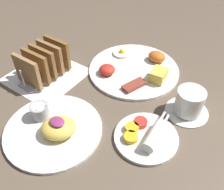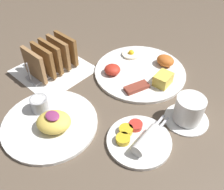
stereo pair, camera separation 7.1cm
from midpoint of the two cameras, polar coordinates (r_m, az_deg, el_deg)
ground_plane at (r=0.73m, az=-3.25°, el=-1.69°), size 3.00×3.00×0.00m
napkin_flat at (r=0.86m, az=-10.91°, el=5.52°), size 0.22×0.22×0.00m
plate_breakfast at (r=0.84m, az=9.20°, el=5.37°), size 0.30×0.30×0.05m
plate_condiments at (r=0.64m, az=9.51°, el=-10.13°), size 0.16×0.18×0.04m
plate_foreground at (r=0.67m, az=-11.12°, el=-5.99°), size 0.25×0.25×0.06m
toast_rack at (r=0.83m, az=-11.37°, el=8.27°), size 0.10×0.18×0.10m
coffee_cup at (r=0.70m, az=19.94°, el=-3.55°), size 0.12×0.12×0.08m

